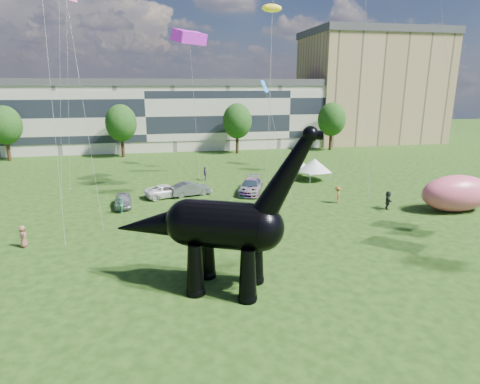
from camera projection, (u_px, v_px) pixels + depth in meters
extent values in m
plane|color=#16330C|center=(279.00, 321.00, 21.20)|extent=(220.00, 220.00, 0.00)
cube|color=beige|center=(147.00, 117.00, 76.82)|extent=(78.00, 11.00, 12.00)
cube|color=tan|center=(370.00, 90.00, 87.48)|extent=(28.00, 18.00, 22.00)
cylinder|color=#382314|center=(9.00, 151.00, 65.26)|extent=(0.56, 0.56, 3.20)
ellipsoid|color=#14380F|center=(4.00, 122.00, 64.03)|extent=(5.20, 5.20, 6.24)
cylinder|color=#382314|center=(123.00, 148.00, 68.68)|extent=(0.56, 0.56, 3.20)
ellipsoid|color=#14380F|center=(121.00, 120.00, 67.45)|extent=(5.20, 5.20, 6.24)
cylinder|color=#382314|center=(237.00, 144.00, 72.48)|extent=(0.56, 0.56, 3.20)
ellipsoid|color=#14380F|center=(237.00, 118.00, 71.25)|extent=(5.20, 5.20, 6.24)
cylinder|color=#382314|center=(330.00, 142.00, 75.90)|extent=(0.56, 0.56, 3.20)
ellipsoid|color=#14380F|center=(332.00, 116.00, 74.67)|extent=(5.20, 5.20, 6.24)
cone|color=black|center=(195.00, 270.00, 23.51)|extent=(1.44, 1.44, 3.16)
sphere|color=black|center=(196.00, 291.00, 23.87)|extent=(1.16, 1.16, 1.16)
cone|color=black|center=(207.00, 254.00, 25.69)|extent=(1.44, 1.44, 3.16)
sphere|color=black|center=(208.00, 274.00, 26.05)|extent=(1.16, 1.16, 1.16)
cone|color=black|center=(248.00, 276.00, 22.82)|extent=(1.44, 1.44, 3.16)
sphere|color=black|center=(248.00, 297.00, 23.18)|extent=(1.16, 1.16, 1.16)
cone|color=black|center=(255.00, 259.00, 24.99)|extent=(1.44, 1.44, 3.16)
sphere|color=black|center=(255.00, 279.00, 25.36)|extent=(1.16, 1.16, 1.16)
cylinder|color=black|center=(224.00, 225.00, 23.62)|extent=(5.20, 4.42, 2.84)
sphere|color=black|center=(189.00, 222.00, 24.10)|extent=(2.84, 2.84, 2.84)
sphere|color=black|center=(261.00, 228.00, 23.13)|extent=(2.74, 2.74, 2.74)
cone|color=black|center=(285.00, 178.00, 22.06)|extent=(4.26, 3.08, 5.57)
sphere|color=black|center=(310.00, 134.00, 21.15)|extent=(0.88, 0.88, 0.88)
cylinder|color=black|center=(316.00, 135.00, 21.10)|extent=(0.86, 0.73, 0.46)
cone|color=black|center=(156.00, 225.00, 24.67)|extent=(5.98, 4.32, 3.09)
imported|color=#B2B2B7|center=(123.00, 200.00, 40.88)|extent=(1.91, 4.19, 1.39)
imported|color=slate|center=(191.00, 189.00, 44.99)|extent=(4.83, 2.71, 1.51)
imported|color=white|center=(167.00, 191.00, 44.45)|extent=(5.46, 3.78, 1.39)
imported|color=#595960|center=(251.00, 186.00, 45.96)|extent=(4.16, 6.13, 1.65)
cube|color=white|center=(314.00, 171.00, 52.01)|extent=(3.74, 3.74, 0.13)
cone|color=white|center=(315.00, 165.00, 51.79)|extent=(4.73, 4.73, 1.62)
cylinder|color=#999999|center=(310.00, 179.00, 50.28)|extent=(0.06, 0.06, 1.18)
cylinder|color=#999999|center=(330.00, 177.00, 51.33)|extent=(0.06, 0.06, 1.18)
cylinder|color=#999999|center=(298.00, 174.00, 52.99)|extent=(0.06, 0.06, 1.18)
cylinder|color=#999999|center=(318.00, 173.00, 54.05)|extent=(0.06, 0.06, 1.18)
cube|color=silver|center=(298.00, 169.00, 54.21)|extent=(3.45, 3.45, 0.11)
cone|color=silver|center=(298.00, 164.00, 54.02)|extent=(4.37, 4.37, 1.37)
cylinder|color=#999999|center=(289.00, 175.00, 53.25)|extent=(0.05, 0.05, 1.01)
cylinder|color=#999999|center=(308.00, 175.00, 52.98)|extent=(0.05, 0.05, 1.01)
cylinder|color=#999999|center=(288.00, 171.00, 55.71)|extent=(0.05, 0.05, 1.01)
cylinder|color=#999999|center=(307.00, 171.00, 55.44)|extent=(0.05, 0.05, 1.01)
ellipsoid|color=#E55976|center=(457.00, 193.00, 39.21)|extent=(7.31, 3.79, 3.61)
imported|color=#9C5C4E|center=(23.00, 236.00, 30.64)|extent=(0.94, 1.01, 1.73)
imported|color=brown|center=(338.00, 195.00, 42.06)|extent=(1.28, 1.33, 1.81)
imported|color=#4D2B62|center=(205.00, 173.00, 52.17)|extent=(0.56, 1.09, 1.78)
imported|color=#3A9262|center=(120.00, 205.00, 38.54)|extent=(0.92, 1.02, 1.72)
imported|color=maroon|center=(183.00, 225.00, 33.35)|extent=(0.86, 0.62, 1.62)
imported|color=black|center=(388.00, 200.00, 39.99)|extent=(1.20, 1.82, 1.87)
ellipsoid|color=yellow|center=(272.00, 8.00, 48.89)|extent=(2.40, 2.69, 0.98)
cube|color=#B01BC1|center=(189.00, 37.00, 44.07)|extent=(4.25, 4.10, 1.63)
plane|color=blue|center=(265.00, 86.00, 39.66)|extent=(1.18, 1.35, 1.16)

